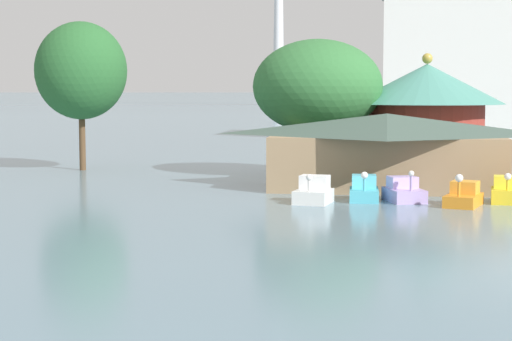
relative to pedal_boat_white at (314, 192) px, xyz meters
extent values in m
cube|color=white|center=(-0.01, -0.07, -0.21)|extent=(2.01, 2.47, 0.68)
cube|color=white|center=(0.03, 0.21, 0.49)|extent=(1.57, 1.22, 0.71)
cylinder|color=white|center=(-0.15, -0.95, 0.42)|extent=(0.14, 0.14, 0.56)
sphere|color=white|center=(-0.15, -0.95, 0.85)|extent=(0.31, 0.31, 0.31)
cube|color=#4CB7CC|center=(2.51, 1.28, -0.24)|extent=(1.55, 2.57, 0.62)
cube|color=#5DCDE2|center=(2.50, 1.60, 0.42)|extent=(1.29, 1.18, 0.70)
cylinder|color=#4CB7CC|center=(2.54, 0.27, 0.38)|extent=(0.14, 0.14, 0.62)
sphere|color=white|center=(2.54, 0.27, 0.87)|extent=(0.36, 0.36, 0.36)
cube|color=#B299D8|center=(4.56, 1.27, -0.22)|extent=(2.34, 2.87, 0.66)
cube|color=#C8ADF0|center=(4.46, 1.56, 0.42)|extent=(1.67, 1.50, 0.60)
cylinder|color=#B299D8|center=(4.88, 0.32, 0.48)|extent=(0.14, 0.14, 0.74)
sphere|color=white|center=(4.88, 0.32, 1.00)|extent=(0.29, 0.29, 0.29)
cube|color=orange|center=(7.41, -0.13, -0.26)|extent=(2.18, 2.90, 0.59)
cube|color=gold|center=(7.51, 0.18, 0.36)|extent=(1.55, 1.48, 0.63)
cylinder|color=orange|center=(7.11, -1.12, 0.39)|extent=(0.14, 0.14, 0.71)
sphere|color=white|center=(7.11, -1.12, 0.94)|extent=(0.39, 0.39, 0.39)
cube|color=yellow|center=(9.71, 1.52, -0.19)|extent=(1.77, 2.37, 0.72)
cube|color=yellow|center=(9.74, 1.80, 0.49)|extent=(1.41, 1.14, 0.63)
cylinder|color=yellow|center=(9.62, 0.64, 0.44)|extent=(0.14, 0.14, 0.52)
sphere|color=white|center=(9.62, 0.64, 0.87)|extent=(0.35, 0.35, 0.35)
cube|color=#9E7F5B|center=(3.65, 7.49, 1.00)|extent=(13.12, 7.83, 3.09)
pyramid|color=#42564C|center=(3.65, 7.49, 3.16)|extent=(14.17, 9.01, 1.24)
cylinder|color=#993328|center=(6.25, 15.39, 1.83)|extent=(7.61, 7.61, 4.75)
cone|color=teal|center=(6.25, 15.39, 5.52)|extent=(10.27, 10.27, 2.65)
sphere|color=#B7993D|center=(6.25, 15.39, 7.20)|extent=(0.70, 0.70, 0.70)
cylinder|color=brown|center=(-17.63, 15.42, 1.25)|extent=(0.44, 0.44, 3.59)
ellipsoid|color=#28602D|center=(-17.63, 15.42, 6.47)|extent=(6.43, 6.43, 6.85)
cylinder|color=brown|center=(-0.86, 13.46, 0.87)|extent=(0.70, 0.70, 2.83)
ellipsoid|color=#337038|center=(-0.86, 13.46, 5.36)|extent=(8.48, 8.48, 6.15)
cube|color=silver|center=(16.79, 55.79, 7.46)|extent=(27.01, 12.97, 16.03)
camera|label=1|loc=(3.52, -44.25, 5.30)|focal=61.82mm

